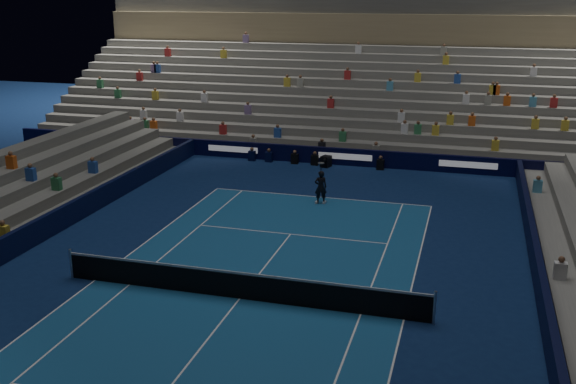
# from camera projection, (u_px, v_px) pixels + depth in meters

# --- Properties ---
(ground) EXTENTS (90.00, 90.00, 0.00)m
(ground) POSITION_uv_depth(u_px,v_px,m) (240.00, 299.00, 22.49)
(ground) COLOR #0C1E48
(ground) RESTS_ON ground
(court_surface) EXTENTS (10.97, 23.77, 0.01)m
(court_surface) POSITION_uv_depth(u_px,v_px,m) (240.00, 299.00, 22.49)
(court_surface) COLOR navy
(court_surface) RESTS_ON ground
(sponsor_barrier_far) EXTENTS (44.00, 0.25, 1.00)m
(sponsor_barrier_far) POSITION_uv_depth(u_px,v_px,m) (345.00, 157.00, 39.38)
(sponsor_barrier_far) COLOR black
(sponsor_barrier_far) RESTS_ON ground
(sponsor_barrier_east) EXTENTS (0.25, 37.00, 1.00)m
(sponsor_barrier_east) POSITION_uv_depth(u_px,v_px,m) (548.00, 323.00, 19.83)
(sponsor_barrier_east) COLOR black
(sponsor_barrier_east) RESTS_ON ground
(grandstand_main) EXTENTS (44.00, 15.20, 11.20)m
(grandstand_main) POSITION_uv_depth(u_px,v_px,m) (372.00, 86.00, 47.19)
(grandstand_main) COLOR slate
(grandstand_main) RESTS_ON ground
(tennis_net) EXTENTS (12.90, 0.10, 1.10)m
(tennis_net) POSITION_uv_depth(u_px,v_px,m) (239.00, 285.00, 22.34)
(tennis_net) COLOR #B2B2B7
(tennis_net) RESTS_ON ground
(tennis_player) EXTENTS (0.70, 0.59, 1.65)m
(tennis_player) POSITION_uv_depth(u_px,v_px,m) (321.00, 187.00, 32.25)
(tennis_player) COLOR black
(tennis_player) RESTS_ON ground
(broadcast_camera) EXTENTS (0.64, 1.02, 0.65)m
(broadcast_camera) POSITION_uv_depth(u_px,v_px,m) (326.00, 161.00, 39.02)
(broadcast_camera) COLOR black
(broadcast_camera) RESTS_ON ground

